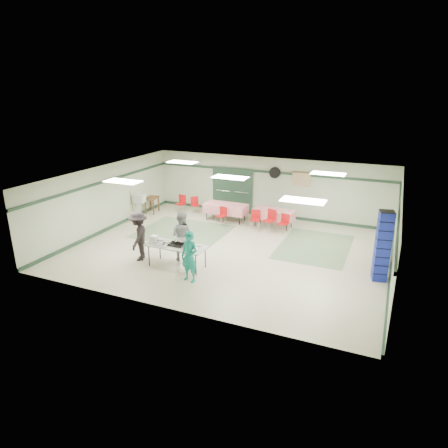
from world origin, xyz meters
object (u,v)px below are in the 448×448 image
at_px(dining_table_b, 226,208).
at_px(chair_loose_b, 181,202).
at_px(office_printer, 139,198).
at_px(chair_c, 284,222).
at_px(serving_table, 177,246).
at_px(chair_a, 270,218).
at_px(crate_stack_blue_b, 383,246).
at_px(printer_table, 152,200).
at_px(volunteer_grey, 182,236).
at_px(volunteer_teal, 189,257).
at_px(crate_stack_red, 382,252).
at_px(volunteer_dark, 139,236).
at_px(chair_loose_a, 195,203).
at_px(crate_stack_blue_a, 383,245).
at_px(broom, 132,206).
at_px(chair_b, 256,218).
at_px(dining_table_a, 274,214).
at_px(chair_d, 222,214).

distance_m(dining_table_b, chair_loose_b, 2.42).
bearing_deg(office_printer, chair_c, -3.90).
relative_size(serving_table, chair_a, 2.22).
bearing_deg(chair_c, chair_a, -163.41).
xyz_separation_m(serving_table, chair_a, (1.76, 4.59, -0.16)).
height_order(crate_stack_blue_b, printer_table, crate_stack_blue_b).
bearing_deg(chair_a, volunteer_grey, -95.47).
height_order(dining_table_b, printer_table, dining_table_b).
bearing_deg(chair_c, volunteer_teal, -87.79).
height_order(chair_c, crate_stack_red, crate_stack_red).
relative_size(dining_table_b, printer_table, 2.23).
height_order(volunteer_grey, volunteer_dark, volunteer_grey).
bearing_deg(crate_stack_red, dining_table_b, 160.08).
height_order(chair_c, chair_loose_a, chair_c).
height_order(volunteer_teal, chair_a, volunteer_teal).
distance_m(volunteer_teal, crate_stack_red, 6.34).
bearing_deg(volunteer_grey, chair_loose_b, -63.21).
relative_size(volunteer_teal, crate_stack_blue_a, 1.13).
distance_m(volunteer_teal, broom, 6.58).
distance_m(serving_table, crate_stack_blue_a, 6.77).
bearing_deg(volunteer_dark, crate_stack_blue_a, 91.12).
xyz_separation_m(chair_b, office_printer, (-5.26, -0.69, 0.43)).
height_order(dining_table_a, chair_d, chair_d).
bearing_deg(dining_table_a, chair_c, -38.90).
height_order(chair_loose_b, crate_stack_blue_b, crate_stack_blue_b).
relative_size(dining_table_a, broom, 1.28).
distance_m(dining_table_b, chair_d, 0.59).
bearing_deg(office_printer, crate_stack_red, -16.29).
relative_size(serving_table, crate_stack_red, 2.08).
bearing_deg(office_printer, crate_stack_blue_b, -22.26).
xyz_separation_m(dining_table_b, crate_stack_blue_b, (6.64, -3.51, 0.53)).
bearing_deg(broom, volunteer_dark, -57.54).
bearing_deg(volunteer_teal, printer_table, 142.46).
xyz_separation_m(dining_table_b, office_printer, (-3.66, -1.27, 0.36)).
xyz_separation_m(volunteer_teal, office_printer, (-5.01, 4.62, 0.13)).
bearing_deg(chair_d, chair_b, 15.66).
xyz_separation_m(volunteer_grey, crate_stack_blue_b, (6.29, 1.07, 0.23)).
distance_m(dining_table_a, crate_stack_red, 5.05).
bearing_deg(broom, volunteer_grey, -41.23).
relative_size(chair_a, broom, 0.67).
relative_size(printer_table, office_printer, 1.83).
distance_m(volunteer_dark, crate_stack_blue_b, 7.81).
height_order(crate_stack_blue_a, office_printer, crate_stack_blue_a).
xyz_separation_m(volunteer_teal, volunteer_dark, (-2.34, 0.75, 0.06)).
distance_m(volunteer_teal, chair_c, 5.52).
relative_size(dining_table_b, chair_c, 2.37).
bearing_deg(chair_a, crate_stack_blue_b, -13.96).
xyz_separation_m(dining_table_a, crate_stack_red, (4.44, -2.40, -0.08)).
height_order(serving_table, dining_table_a, dining_table_a).
relative_size(volunteer_dark, crate_stack_blue_a, 1.22).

